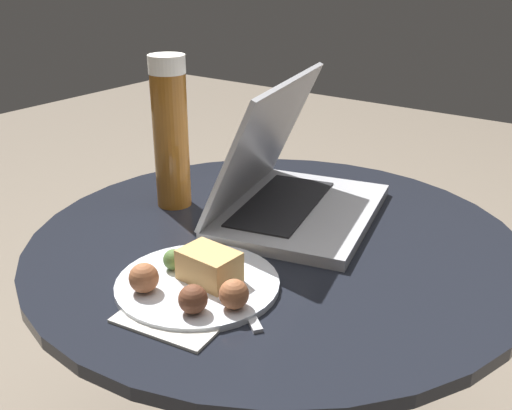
{
  "coord_description": "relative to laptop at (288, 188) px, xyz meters",
  "views": [
    {
      "loc": [
        -0.69,
        -0.46,
        0.95
      ],
      "look_at": [
        -0.05,
        0.0,
        0.61
      ],
      "focal_mm": 42.0,
      "sensor_mm": 36.0,
      "label": 1
    }
  ],
  "objects": [
    {
      "name": "napkin",
      "position": [
        -0.29,
        -0.05,
        -0.05
      ],
      "size": [
        0.2,
        0.15,
        0.0
      ],
      "color": "silver",
      "rests_on": "table"
    },
    {
      "name": "beer_glass",
      "position": [
        -0.08,
        0.19,
        0.08
      ],
      "size": [
        0.06,
        0.06,
        0.26
      ],
      "color": "brown",
      "rests_on": "table"
    },
    {
      "name": "snack_plate",
      "position": [
        -0.27,
        -0.04,
        -0.03
      ],
      "size": [
        0.22,
        0.22,
        0.05
      ],
      "color": "silver",
      "rests_on": "table"
    },
    {
      "name": "table",
      "position": [
        -0.08,
        -0.03,
        -0.15
      ],
      "size": [
        0.76,
        0.76,
        0.54
      ],
      "color": "#515156",
      "rests_on": "ground_plane"
    },
    {
      "name": "laptop",
      "position": [
        0.0,
        0.0,
        0.0
      ],
      "size": [
        0.36,
        0.3,
        0.23
      ],
      "color": "#B2B2B7",
      "rests_on": "table"
    },
    {
      "name": "fork",
      "position": [
        -0.24,
        -0.07,
        -0.05
      ],
      "size": [
        0.13,
        0.16,
        0.0
      ],
      "color": "#B2B2B7",
      "rests_on": "table"
    }
  ]
}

